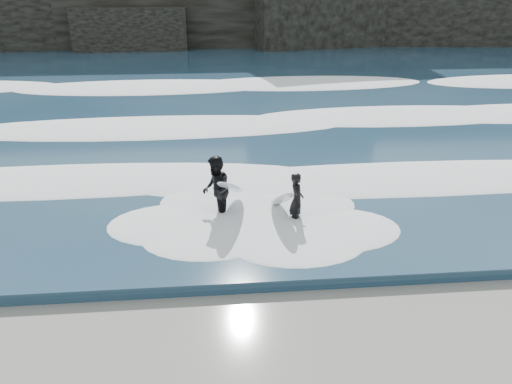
# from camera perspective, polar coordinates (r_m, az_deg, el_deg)

# --- Properties ---
(sea) EXTENTS (90.00, 52.00, 0.30)m
(sea) POSITION_cam_1_polar(r_m,az_deg,el_deg) (35.84, -3.52, 13.20)
(sea) COLOR #1E394F
(sea) RESTS_ON ground
(foam_near) EXTENTS (60.00, 3.20, 0.20)m
(foam_near) POSITION_cam_1_polar(r_m,az_deg,el_deg) (16.47, -1.11, 1.68)
(foam_near) COLOR white
(foam_near) RESTS_ON sea
(foam_mid) EXTENTS (60.00, 4.00, 0.24)m
(foam_mid) POSITION_cam_1_polar(r_m,az_deg,el_deg) (23.10, -2.40, 8.15)
(foam_mid) COLOR white
(foam_mid) RESTS_ON sea
(foam_far) EXTENTS (60.00, 4.80, 0.30)m
(foam_far) POSITION_cam_1_polar(r_m,az_deg,el_deg) (31.86, -3.28, 12.46)
(foam_far) COLOR white
(foam_far) RESTS_ON sea
(surfer_left) EXTENTS (0.94, 1.72, 1.62)m
(surfer_left) POSITION_cam_1_polar(r_m,az_deg,el_deg) (13.83, 4.31, -0.94)
(surfer_left) COLOR black
(surfer_left) RESTS_ON ground
(surfer_right) EXTENTS (1.36, 2.07, 1.97)m
(surfer_right) POSITION_cam_1_polar(r_m,az_deg,el_deg) (14.03, -4.44, 0.22)
(surfer_right) COLOR black
(surfer_right) RESTS_ON ground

